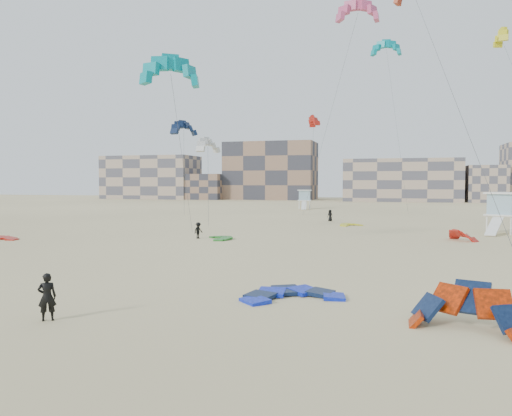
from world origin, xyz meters
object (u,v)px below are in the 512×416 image
(kitesurfer_main, at_px, (47,297))
(lifeguard_tower_near, at_px, (502,213))
(kite_ground_orange, at_px, (467,330))
(kite_ground_blue, at_px, (292,298))

(kitesurfer_main, xyz_separation_m, lifeguard_tower_near, (23.98, 41.98, 1.23))
(kitesurfer_main, distance_m, lifeguard_tower_near, 48.37)
(kite_ground_orange, relative_size, lifeguard_tower_near, 0.67)
(kite_ground_blue, distance_m, kite_ground_orange, 8.03)
(kite_ground_blue, bearing_deg, kite_ground_orange, -52.71)
(kite_ground_blue, height_order, lifeguard_tower_near, lifeguard_tower_near)
(kitesurfer_main, bearing_deg, lifeguard_tower_near, -155.43)
(kite_ground_orange, height_order, lifeguard_tower_near, lifeguard_tower_near)
(kitesurfer_main, height_order, lifeguard_tower_near, lifeguard_tower_near)
(kite_ground_orange, distance_m, kitesurfer_main, 16.25)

